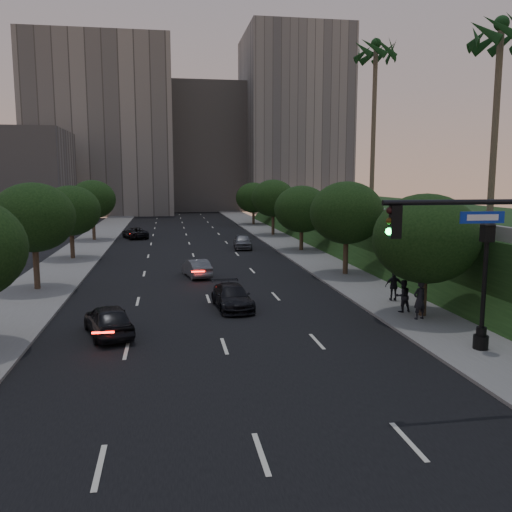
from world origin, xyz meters
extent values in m
plane|color=black|center=(0.00, 0.00, 0.00)|extent=(160.00, 160.00, 0.00)
cube|color=black|center=(0.00, 30.00, 0.01)|extent=(16.00, 140.00, 0.02)
cube|color=slate|center=(10.25, 30.00, 0.07)|extent=(4.50, 140.00, 0.15)
cube|color=slate|center=(-10.25, 30.00, 0.07)|extent=(4.50, 140.00, 0.15)
cube|color=black|center=(22.00, 28.00, 2.00)|extent=(18.00, 90.00, 4.00)
cube|color=slate|center=(13.50, 28.00, 4.35)|extent=(0.35, 90.00, 0.70)
cube|color=gray|center=(-14.00, 92.00, 16.00)|extent=(26.00, 20.00, 32.00)
cube|color=gray|center=(6.00, 102.00, 13.00)|extent=(22.00, 18.00, 26.00)
cube|color=gray|center=(24.00, 96.00, 18.00)|extent=(20.00, 22.00, 36.00)
cube|color=gray|center=(-26.00, 70.00, 7.00)|extent=(18.00, 16.00, 14.00)
cylinder|color=#38281C|center=(10.30, 8.00, 1.43)|extent=(0.36, 0.36, 2.86)
ellipsoid|color=black|center=(10.30, 8.00, 4.03)|extent=(5.20, 5.20, 4.42)
cylinder|color=#38281C|center=(10.30, 20.00, 1.61)|extent=(0.36, 0.36, 3.21)
ellipsoid|color=black|center=(10.30, 20.00, 4.53)|extent=(5.20, 5.20, 4.42)
cylinder|color=#38281C|center=(10.30, 33.00, 1.43)|extent=(0.36, 0.36, 2.86)
ellipsoid|color=black|center=(10.30, 33.00, 4.03)|extent=(5.20, 5.20, 4.42)
cylinder|color=#38281C|center=(10.30, 47.00, 1.61)|extent=(0.36, 0.36, 3.21)
ellipsoid|color=black|center=(10.30, 47.00, 4.53)|extent=(5.20, 5.20, 4.42)
cylinder|color=#38281C|center=(10.30, 62.00, 1.43)|extent=(0.36, 0.36, 2.86)
ellipsoid|color=black|center=(10.30, 62.00, 4.03)|extent=(5.20, 5.20, 4.42)
cylinder|color=#38281C|center=(-10.30, 18.00, 1.63)|extent=(0.36, 0.36, 3.26)
ellipsoid|color=black|center=(-10.30, 18.00, 4.59)|extent=(5.00, 5.00, 4.25)
cylinder|color=#38281C|center=(-10.30, 31.00, 1.50)|extent=(0.36, 0.36, 2.99)
ellipsoid|color=black|center=(-10.30, 31.00, 4.22)|extent=(5.00, 5.00, 4.25)
cylinder|color=#38281C|center=(-10.30, 45.00, 1.63)|extent=(0.36, 0.36, 3.26)
ellipsoid|color=black|center=(-10.30, 45.00, 4.59)|extent=(5.00, 5.00, 4.25)
cylinder|color=#4C4233|center=(17.50, 14.00, 10.00)|extent=(0.40, 0.40, 12.00)
cylinder|color=#4C4233|center=(16.00, 30.00, 11.25)|extent=(0.40, 0.40, 14.50)
cylinder|color=black|center=(6.51, -2.15, 6.30)|extent=(5.40, 0.16, 0.16)
cube|color=black|center=(4.21, -2.15, 5.75)|extent=(0.32, 0.22, 0.95)
sphere|color=black|center=(4.03, -2.15, 6.08)|extent=(0.20, 0.20, 0.20)
sphere|color=#3F2B0A|center=(4.03, -2.15, 5.78)|extent=(0.20, 0.20, 0.20)
sphere|color=#19F24C|center=(4.03, -2.15, 5.48)|extent=(0.20, 0.20, 0.20)
cube|color=#0D2DAB|center=(6.91, -2.15, 5.85)|extent=(1.40, 0.05, 0.35)
cylinder|color=black|center=(10.15, 2.61, 0.35)|extent=(0.60, 0.60, 0.70)
cylinder|color=black|center=(10.15, 2.61, 0.85)|extent=(0.40, 0.40, 0.40)
cylinder|color=black|center=(10.15, 2.61, 2.80)|extent=(0.18, 0.18, 3.60)
cube|color=black|center=(10.15, 2.61, 4.85)|extent=(0.42, 0.42, 0.70)
cone|color=black|center=(10.15, 2.61, 5.35)|extent=(0.64, 0.64, 0.35)
sphere|color=black|center=(10.15, 2.61, 5.55)|extent=(0.14, 0.14, 0.14)
imported|color=black|center=(-4.93, 7.43, 0.72)|extent=(2.82, 4.54, 1.44)
imported|color=#525559|center=(-0.28, 21.22, 0.64)|extent=(2.11, 4.10, 1.29)
imported|color=black|center=(-5.96, 46.78, 0.65)|extent=(3.51, 5.11, 1.30)
imported|color=black|center=(1.12, 11.55, 0.64)|extent=(2.14, 4.52, 1.27)
imported|color=#585A60|center=(5.04, 35.80, 0.73)|extent=(2.05, 4.41, 1.46)
imported|color=black|center=(9.79, 7.34, 1.11)|extent=(0.80, 0.64, 1.93)
imported|color=black|center=(9.61, 8.83, 0.98)|extent=(0.87, 0.72, 1.67)
imported|color=black|center=(10.24, 11.38, 0.98)|extent=(1.02, 0.55, 1.66)
camera|label=1|loc=(-2.22, -16.75, 7.02)|focal=38.00mm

